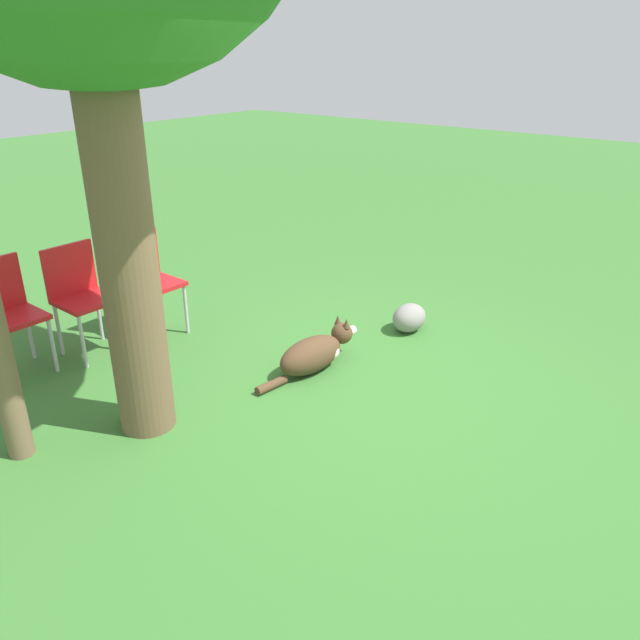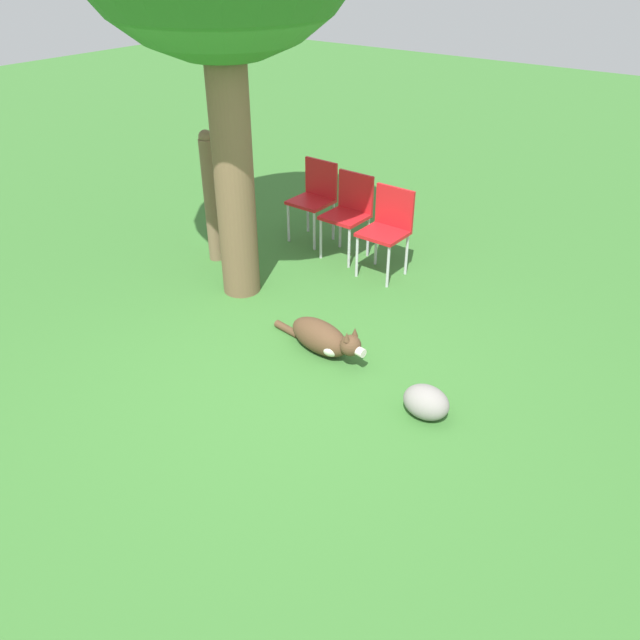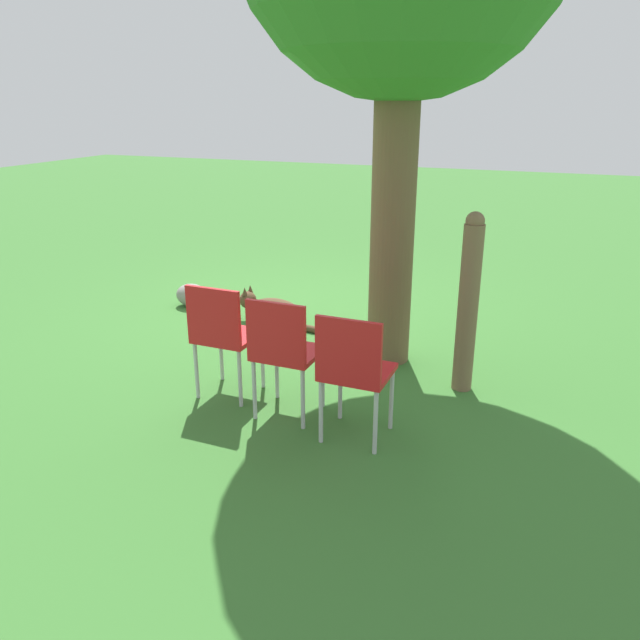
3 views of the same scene
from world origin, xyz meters
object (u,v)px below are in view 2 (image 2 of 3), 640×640
fence_post (211,197)px  red_chair_0 (388,225)px  red_chair_2 (315,194)px  red_chair_1 (349,209)px  dog (324,338)px

fence_post → red_chair_0: 1.88m
red_chair_2 → red_chair_1: bearing=78.0°
fence_post → red_chair_1: (0.96, -1.11, -0.17)m
red_chair_2 → dog: bearing=39.9°
red_chair_0 → red_chair_2: bearing=-102.0°
red_chair_0 → dog: bearing=14.0°
red_chair_1 → red_chair_2: (0.13, 0.56, 0.00)m
dog → fence_post: fence_post is taller
dog → fence_post: (0.77, 2.05, 0.57)m
fence_post → red_chair_1: 1.48m
red_chair_1 → fence_post: bearing=-48.3°
fence_post → red_chair_0: fence_post is taller
fence_post → red_chair_1: fence_post is taller
dog → red_chair_2: 2.42m
fence_post → red_chair_2: size_ratio=1.55×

